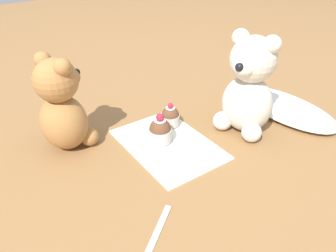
# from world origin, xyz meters

# --- Properties ---
(ground_plane) EXTENTS (4.00, 4.00, 0.00)m
(ground_plane) POSITION_xyz_m (0.00, 0.00, 0.00)
(ground_plane) COLOR olive
(knitted_placemat) EXTENTS (0.28, 0.19, 0.01)m
(knitted_placemat) POSITION_xyz_m (0.00, 0.00, 0.00)
(knitted_placemat) COLOR silver
(knitted_placemat) RESTS_ON ground_plane
(tulle_cloth) EXTENTS (0.33, 0.17, 0.03)m
(tulle_cloth) POSITION_xyz_m (0.06, 0.38, 0.01)
(tulle_cloth) COLOR white
(tulle_cloth) RESTS_ON ground_plane
(teddy_bear_cream) EXTENTS (0.16, 0.15, 0.27)m
(teddy_bear_cream) POSITION_xyz_m (0.06, 0.21, 0.12)
(teddy_bear_cream) COLOR beige
(teddy_bear_cream) RESTS_ON ground_plane
(teddy_bear_tan) EXTENTS (0.15, 0.14, 0.24)m
(teddy_bear_tan) POSITION_xyz_m (-0.14, -0.21, 0.11)
(teddy_bear_tan) COLOR #A3703D
(teddy_bear_tan) RESTS_ON ground_plane
(cupcake_near_cream_bear) EXTENTS (0.05, 0.05, 0.07)m
(cupcake_near_cream_bear) POSITION_xyz_m (-0.07, 0.06, 0.03)
(cupcake_near_cream_bear) COLOR #B2ADA3
(cupcake_near_cream_bear) RESTS_ON knitted_placemat
(cupcake_near_tan_bear) EXTENTS (0.06, 0.06, 0.08)m
(cupcake_near_tan_bear) POSITION_xyz_m (-0.02, -0.01, 0.03)
(cupcake_near_tan_bear) COLOR #B2ADA3
(cupcake_near_tan_bear) RESTS_ON knitted_placemat
(teaspoon) EXTENTS (0.09, 0.12, 0.01)m
(teaspoon) POSITION_xyz_m (0.22, -0.17, 0.00)
(teaspoon) COLOR silver
(teaspoon) RESTS_ON ground_plane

